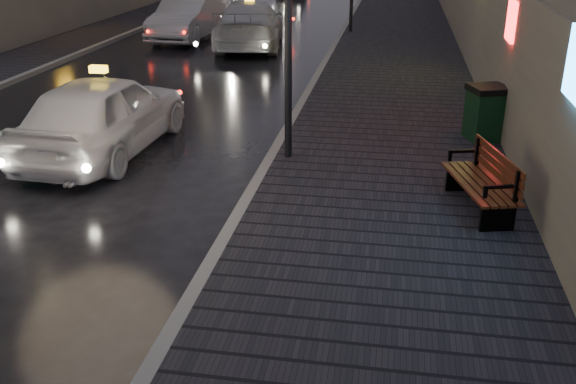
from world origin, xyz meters
name	(u,v)px	position (x,y,z in m)	size (l,w,h in m)	color
ground	(52,326)	(0.00, 0.00, 0.00)	(120.00, 120.00, 0.00)	black
sidewalk	(399,38)	(3.90, 21.00, 0.07)	(4.60, 58.00, 0.15)	black
curb	(340,37)	(1.50, 21.00, 0.07)	(0.20, 58.00, 0.15)	slate
sidewalk_far	(107,30)	(-8.70, 21.00, 0.07)	(2.40, 58.00, 0.15)	black
curb_far	(135,31)	(-7.40, 21.00, 0.07)	(0.20, 58.00, 0.15)	slate
bench	(485,181)	(5.36, 4.01, 0.64)	(1.13, 2.01, 0.97)	black
trash_bin	(486,112)	(5.80, 7.79, 0.74)	(0.96, 0.96, 1.15)	black
taxi_near	(104,113)	(-1.98, 6.02, 0.84)	(1.98, 4.93, 1.68)	silver
car_left_mid	(187,18)	(-4.61, 19.75, 0.85)	(1.80, 5.17, 1.70)	#A8A7B0
taxi_mid	(250,25)	(-1.70, 18.38, 0.86)	(2.40, 5.90, 1.71)	#B8BABF
taxi_far	(215,1)	(-5.66, 27.73, 0.64)	(2.12, 4.59, 1.28)	silver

